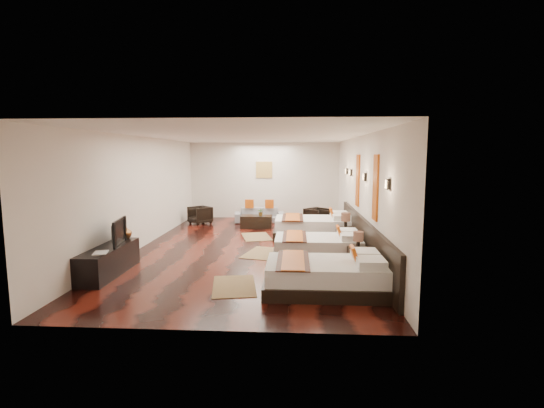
# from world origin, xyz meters

# --- Properties ---
(floor) EXTENTS (5.50, 9.50, 0.01)m
(floor) POSITION_xyz_m (0.00, 0.00, 0.00)
(floor) COLOR black
(floor) RESTS_ON ground
(ceiling) EXTENTS (5.50, 9.50, 0.01)m
(ceiling) POSITION_xyz_m (0.00, 0.00, 2.80)
(ceiling) COLOR white
(ceiling) RESTS_ON floor
(back_wall) EXTENTS (5.50, 0.01, 2.80)m
(back_wall) POSITION_xyz_m (0.00, 4.75, 1.40)
(back_wall) COLOR silver
(back_wall) RESTS_ON floor
(left_wall) EXTENTS (0.01, 9.50, 2.80)m
(left_wall) POSITION_xyz_m (-2.75, 0.00, 1.40)
(left_wall) COLOR silver
(left_wall) RESTS_ON floor
(right_wall) EXTENTS (0.01, 9.50, 2.80)m
(right_wall) POSITION_xyz_m (2.75, 0.00, 1.40)
(right_wall) COLOR silver
(right_wall) RESTS_ON floor
(headboard_panel) EXTENTS (0.08, 6.60, 0.90)m
(headboard_panel) POSITION_xyz_m (2.71, -0.80, 0.45)
(headboard_panel) COLOR black
(headboard_panel) RESTS_ON floor
(bed_near) EXTENTS (2.10, 1.32, 0.80)m
(bed_near) POSITION_xyz_m (1.70, -3.10, 0.27)
(bed_near) COLOR black
(bed_near) RESTS_ON floor
(bed_mid) EXTENTS (2.01, 1.27, 0.77)m
(bed_mid) POSITION_xyz_m (1.70, -0.98, 0.26)
(bed_mid) COLOR black
(bed_mid) RESTS_ON floor
(bed_far) EXTENTS (2.24, 1.41, 0.85)m
(bed_far) POSITION_xyz_m (1.70, 1.37, 0.29)
(bed_far) COLOR black
(bed_far) RESTS_ON floor
(nightstand_a) EXTENTS (0.40, 0.40, 0.78)m
(nightstand_a) POSITION_xyz_m (2.44, -1.75, 0.27)
(nightstand_a) COLOR black
(nightstand_a) RESTS_ON floor
(nightstand_b) EXTENTS (0.44, 0.44, 0.87)m
(nightstand_b) POSITION_xyz_m (2.44, 0.26, 0.31)
(nightstand_b) COLOR black
(nightstand_b) RESTS_ON floor
(jute_mat_near) EXTENTS (0.94, 1.31, 0.01)m
(jute_mat_near) POSITION_xyz_m (0.07, -2.97, 0.01)
(jute_mat_near) COLOR olive
(jute_mat_near) RESTS_ON floor
(jute_mat_mid) EXTENTS (1.03, 1.35, 0.01)m
(jute_mat_mid) POSITION_xyz_m (0.38, -0.59, 0.01)
(jute_mat_mid) COLOR olive
(jute_mat_mid) RESTS_ON floor
(jute_mat_far) EXTENTS (1.02, 1.35, 0.01)m
(jute_mat_far) POSITION_xyz_m (0.05, 1.29, 0.01)
(jute_mat_far) COLOR olive
(jute_mat_far) RESTS_ON floor
(tv_console) EXTENTS (0.50, 1.80, 0.55)m
(tv_console) POSITION_xyz_m (-2.50, -2.40, 0.28)
(tv_console) COLOR black
(tv_console) RESTS_ON floor
(tv) EXTENTS (0.28, 0.91, 0.52)m
(tv) POSITION_xyz_m (-2.45, -2.19, 0.81)
(tv) COLOR black
(tv) RESTS_ON tv_console
(book) EXTENTS (0.32, 0.38, 0.03)m
(book) POSITION_xyz_m (-2.50, -2.97, 0.57)
(book) COLOR black
(book) RESTS_ON tv_console
(figurine) EXTENTS (0.38, 0.38, 0.31)m
(figurine) POSITION_xyz_m (-2.50, -1.65, 0.71)
(figurine) COLOR brown
(figurine) RESTS_ON tv_console
(sofa) EXTENTS (1.78, 0.85, 0.50)m
(sofa) POSITION_xyz_m (-0.09, 3.75, 0.25)
(sofa) COLOR gray
(sofa) RESTS_ON floor
(armchair_left) EXTENTS (0.92, 0.92, 0.60)m
(armchair_left) POSITION_xyz_m (-2.09, 3.33, 0.30)
(armchair_left) COLOR black
(armchair_left) RESTS_ON floor
(armchair_right) EXTENTS (0.94, 0.94, 0.61)m
(armchair_right) POSITION_xyz_m (1.88, 3.08, 0.31)
(armchair_right) COLOR black
(armchair_right) RESTS_ON floor
(coffee_table) EXTENTS (1.01, 0.51, 0.40)m
(coffee_table) POSITION_xyz_m (-0.09, 2.70, 0.20)
(coffee_table) COLOR black
(coffee_table) RESTS_ON floor
(table_plant) EXTENTS (0.24, 0.21, 0.25)m
(table_plant) POSITION_xyz_m (0.06, 2.68, 0.53)
(table_plant) COLOR #28531B
(table_plant) RESTS_ON coffee_table
(orange_panel_a) EXTENTS (0.04, 0.40, 1.30)m
(orange_panel_a) POSITION_xyz_m (2.73, -1.90, 1.70)
(orange_panel_a) COLOR #D86014
(orange_panel_a) RESTS_ON right_wall
(orange_panel_b) EXTENTS (0.04, 0.40, 1.30)m
(orange_panel_b) POSITION_xyz_m (2.73, 0.30, 1.70)
(orange_panel_b) COLOR #D86014
(orange_panel_b) RESTS_ON right_wall
(sconce_near) EXTENTS (0.07, 0.12, 0.18)m
(sconce_near) POSITION_xyz_m (2.70, -3.00, 1.85)
(sconce_near) COLOR black
(sconce_near) RESTS_ON right_wall
(sconce_mid) EXTENTS (0.07, 0.12, 0.18)m
(sconce_mid) POSITION_xyz_m (2.70, -0.80, 1.85)
(sconce_mid) COLOR black
(sconce_mid) RESTS_ON right_wall
(sconce_far) EXTENTS (0.07, 0.12, 0.18)m
(sconce_far) POSITION_xyz_m (2.70, 1.40, 1.85)
(sconce_far) COLOR black
(sconce_far) RESTS_ON right_wall
(sconce_lounge) EXTENTS (0.07, 0.12, 0.18)m
(sconce_lounge) POSITION_xyz_m (2.70, 2.30, 1.85)
(sconce_lounge) COLOR black
(sconce_lounge) RESTS_ON right_wall
(gold_artwork) EXTENTS (0.60, 0.04, 0.60)m
(gold_artwork) POSITION_xyz_m (0.00, 4.73, 1.80)
(gold_artwork) COLOR #AD873F
(gold_artwork) RESTS_ON back_wall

